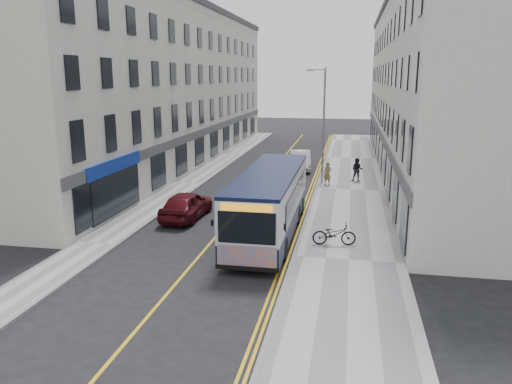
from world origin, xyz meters
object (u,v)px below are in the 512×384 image
at_px(car_white, 300,160).
at_px(car_maroon, 186,205).
at_px(pedestrian_near, 328,174).
at_px(pedestrian_far, 357,170).
at_px(streetlamp, 323,122).
at_px(bicycle, 334,234).
at_px(city_bus, 270,201).

distance_m(car_white, car_maroon, 16.07).
relative_size(pedestrian_near, pedestrian_far, 0.94).
distance_m(streetlamp, car_white, 6.61).
distance_m(bicycle, car_maroon, 8.58).
distance_m(bicycle, pedestrian_near, 12.58).
xyz_separation_m(city_bus, bicycle, (3.10, -1.22, -1.08)).
height_order(pedestrian_near, pedestrian_far, pedestrian_far).
relative_size(streetlamp, car_white, 1.73).
height_order(streetlamp, car_maroon, streetlamp).
xyz_separation_m(streetlamp, bicycle, (1.41, -13.52, -3.76)).
height_order(bicycle, car_maroon, car_maroon).
height_order(bicycle, pedestrian_far, pedestrian_far).
xyz_separation_m(bicycle, car_white, (-3.40, 18.67, 0.14)).
bearing_deg(car_white, car_maroon, -112.92).
relative_size(streetlamp, car_maroon, 1.82).
height_order(pedestrian_far, car_maroon, pedestrian_far).
xyz_separation_m(bicycle, pedestrian_near, (-0.90, 12.55, 0.29)).
xyz_separation_m(city_bus, pedestrian_far, (4.21, 12.96, -0.74)).
relative_size(streetlamp, city_bus, 0.75).
bearing_deg(pedestrian_near, pedestrian_far, 62.33).
height_order(city_bus, car_maroon, city_bus).
distance_m(pedestrian_near, car_white, 6.62).
bearing_deg(pedestrian_far, pedestrian_near, -133.15).
distance_m(city_bus, pedestrian_near, 11.56).
relative_size(bicycle, car_white, 0.41).
distance_m(pedestrian_far, car_white, 6.37).
relative_size(city_bus, car_white, 2.32).
height_order(streetlamp, city_bus, streetlamp).
xyz_separation_m(pedestrian_near, car_white, (-2.50, 6.13, -0.15)).
bearing_deg(streetlamp, city_bus, -97.85).
xyz_separation_m(streetlamp, pedestrian_far, (2.52, 0.66, -3.42)).
bearing_deg(car_maroon, streetlamp, -119.64).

